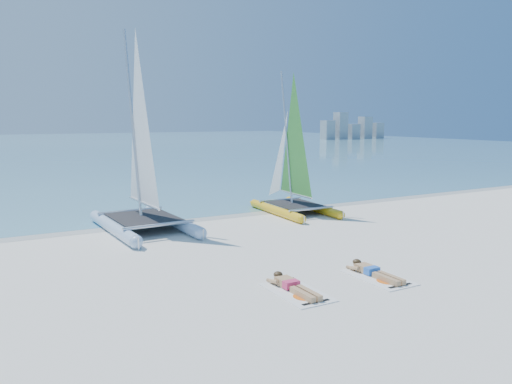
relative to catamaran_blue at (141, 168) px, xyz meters
The scene contains 10 objects.
ground 6.27m from the catamaran_blue, 51.09° to the right, with size 140.00×140.00×0.00m, color silver.
sea 58.59m from the catamaran_blue, 86.39° to the left, with size 140.00×115.00×0.01m, color #78BAC8.
wet_sand_strip 4.39m from the catamaran_blue, 14.25° to the left, with size 140.00×1.40×0.01m, color beige.
distant_skyline 81.20m from the catamaran_blue, 45.02° to the left, with size 14.00×2.00×5.00m.
catamaran_blue is the anchor object (origin of this frame).
catamaran_yellow 6.51m from the catamaran_blue, ahead, with size 2.31×4.85×6.12m.
towel_a 8.54m from the catamaran_blue, 81.77° to the right, with size 1.00×1.85×0.02m, color silver.
sunbather_a 8.32m from the catamaran_blue, 81.57° to the right, with size 0.37×1.73×0.26m.
towel_b 9.26m from the catamaran_blue, 66.70° to the right, with size 1.00×1.85×0.02m, color silver.
sunbather_b 9.06m from the catamaran_blue, 66.20° to the right, with size 0.37×1.73×0.26m.
Camera 1 is at (-8.63, -12.72, 3.96)m, focal length 35.00 mm.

